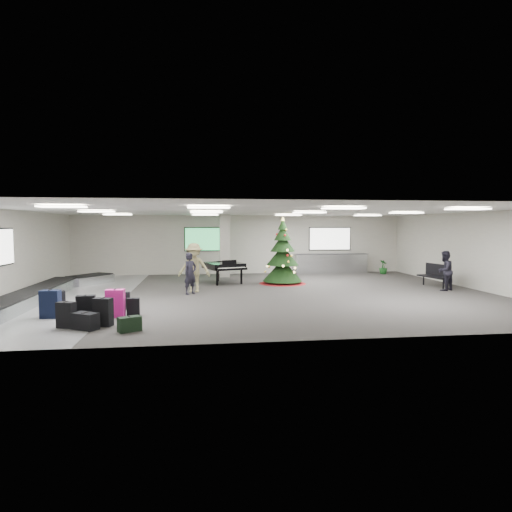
{
  "coord_description": "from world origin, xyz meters",
  "views": [
    {
      "loc": [
        -2.25,
        -16.36,
        2.61
      ],
      "look_at": [
        0.02,
        1.0,
        1.38
      ],
      "focal_mm": 30.0,
      "sensor_mm": 36.0,
      "label": 1
    }
  ],
  "objects": [
    {
      "name": "suitcase_5",
      "position": [
        -5.67,
        -5.01,
        0.34
      ],
      "size": [
        0.5,
        0.38,
        0.69
      ],
      "rotation": [
        0.0,
        0.0,
        -0.34
      ],
      "color": "black",
      "rests_on": "ground"
    },
    {
      "name": "suitcase_0",
      "position": [
        -4.79,
        -4.9,
        0.37
      ],
      "size": [
        0.53,
        0.4,
        0.75
      ],
      "rotation": [
        0.0,
        0.0,
        -0.33
      ],
      "color": "black",
      "rests_on": "ground"
    },
    {
      "name": "baggage_carousel",
      "position": [
        -7.84,
        -0.08,
        0.21
      ],
      "size": [
        2.28,
        9.71,
        0.43
      ],
      "color": "silver",
      "rests_on": "ground"
    },
    {
      "name": "traveler_bench",
      "position": [
        7.55,
        -0.31,
        0.81
      ],
      "size": [
        0.99,
        0.92,
        1.62
      ],
      "primitive_type": "imported",
      "rotation": [
        0.0,
        0.0,
        3.66
      ],
      "color": "black",
      "rests_on": "ground"
    },
    {
      "name": "bench",
      "position": [
        7.8,
        0.78,
        0.55
      ],
      "size": [
        0.77,
        1.61,
        0.98
      ],
      "rotation": [
        0.0,
        0.0,
        0.16
      ],
      "color": "black",
      "rests_on": "ground"
    },
    {
      "name": "green_duffel",
      "position": [
        -4.01,
        -5.59,
        0.18
      ],
      "size": [
        0.61,
        0.5,
        0.38
      ],
      "rotation": [
        0.0,
        0.0,
        0.48
      ],
      "color": "black",
      "rests_on": "ground"
    },
    {
      "name": "christmas_tree",
      "position": [
        1.46,
        2.64,
        1.04
      ],
      "size": [
        2.14,
        2.14,
        3.05
      ],
      "color": "maroon",
      "rests_on": "ground"
    },
    {
      "name": "black_duffel",
      "position": [
        -5.15,
        -5.24,
        0.21
      ],
      "size": [
        0.74,
        0.64,
        0.45
      ],
      "rotation": [
        0.0,
        0.0,
        -0.55
      ],
      "color": "black",
      "rests_on": "ground"
    },
    {
      "name": "traveler_b",
      "position": [
        -2.5,
        0.65,
        0.97
      ],
      "size": [
        1.35,
        0.91,
        1.94
      ],
      "primitive_type": "imported",
      "rotation": [
        0.0,
        0.0,
        -0.16
      ],
      "color": "#988E5E",
      "rests_on": "ground"
    },
    {
      "name": "suitcase_8",
      "position": [
        -6.54,
        -2.92,
        0.32
      ],
      "size": [
        0.5,
        0.4,
        0.67
      ],
      "rotation": [
        0.0,
        0.0,
        0.41
      ],
      "color": "black",
      "rests_on": "ground"
    },
    {
      "name": "grand_piano",
      "position": [
        -1.18,
        3.14,
        0.79
      ],
      "size": [
        2.02,
        2.31,
        1.1
      ],
      "rotation": [
        0.0,
        0.0,
        0.34
      ],
      "color": "black",
      "rests_on": "ground"
    },
    {
      "name": "suitcase_7",
      "position": [
        -4.2,
        -3.69,
        0.26
      ],
      "size": [
        0.36,
        0.2,
        0.54
      ],
      "rotation": [
        0.0,
        0.0,
        0.04
      ],
      "color": "black",
      "rests_on": "ground"
    },
    {
      "name": "potted_plant_left",
      "position": [
        2.43,
        6.34,
        0.36
      ],
      "size": [
        0.47,
        0.42,
        0.73
      ],
      "primitive_type": "imported",
      "rotation": [
        0.0,
        0.0,
        0.28
      ],
      "color": "#15431A",
      "rests_on": "ground"
    },
    {
      "name": "service_counter",
      "position": [
        5.0,
        6.65,
        0.55
      ],
      "size": [
        4.05,
        0.65,
        1.08
      ],
      "color": "silver",
      "rests_on": "ground"
    },
    {
      "name": "ground",
      "position": [
        0.0,
        0.0,
        0.0
      ],
      "size": [
        18.0,
        18.0,
        0.0
      ],
      "primitive_type": "plane",
      "color": "#353230",
      "rests_on": "ground"
    },
    {
      "name": "potted_plant_right",
      "position": [
        7.66,
        5.76,
        0.39
      ],
      "size": [
        0.55,
        0.55,
        0.77
      ],
      "primitive_type": "imported",
      "rotation": [
        0.0,
        0.0,
        1.88
      ],
      "color": "#15431A",
      "rests_on": "ground"
    },
    {
      "name": "pink_suitcase",
      "position": [
        -4.68,
        -3.83,
        0.4
      ],
      "size": [
        0.52,
        0.31,
        0.82
      ],
      "rotation": [
        0.0,
        0.0,
        -0.05
      ],
      "color": "#F5209B",
      "rests_on": "ground"
    },
    {
      "name": "suitcase_1",
      "position": [
        -5.34,
        -4.4,
        0.37
      ],
      "size": [
        0.49,
        0.29,
        0.76
      ],
      "rotation": [
        0.0,
        0.0,
        0.08
      ],
      "color": "black",
      "rests_on": "ground"
    },
    {
      "name": "navy_suitcase",
      "position": [
        -6.47,
        -3.73,
        0.4
      ],
      "size": [
        0.54,
        0.34,
        0.82
      ],
      "rotation": [
        0.0,
        0.0,
        -0.08
      ],
      "color": "black",
      "rests_on": "ground"
    },
    {
      "name": "suitcase_3",
      "position": [
        -4.64,
        -2.66,
        0.27
      ],
      "size": [
        0.38,
        0.23,
        0.56
      ],
      "rotation": [
        0.0,
        0.0,
        0.09
      ],
      "color": "black",
      "rests_on": "ground"
    },
    {
      "name": "room_envelope",
      "position": [
        -0.38,
        0.67,
        2.33
      ],
      "size": [
        18.02,
        14.02,
        3.21
      ],
      "color": "beige",
      "rests_on": "ground"
    },
    {
      "name": "traveler_a",
      "position": [
        -2.64,
        0.08,
        0.8
      ],
      "size": [
        0.69,
        0.68,
        1.6
      ],
      "primitive_type": "imported",
      "rotation": [
        0.0,
        0.0,
        0.74
      ],
      "color": "black",
      "rests_on": "ground"
    }
  ]
}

